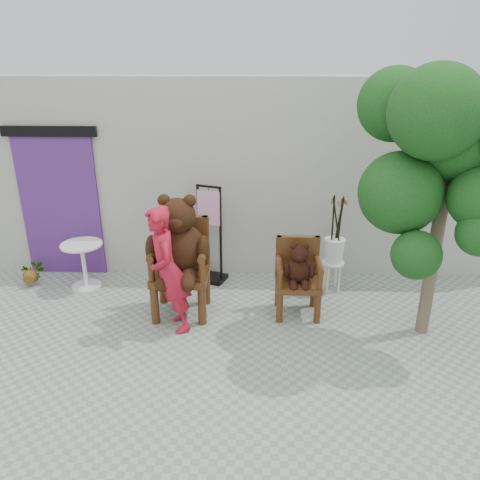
{
  "coord_description": "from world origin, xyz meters",
  "views": [
    {
      "loc": [
        -0.01,
        -4.21,
        3.27
      ],
      "look_at": [
        -0.2,
        1.65,
        0.95
      ],
      "focal_mm": 35.0,
      "sensor_mm": 36.0,
      "label": 1
    }
  ],
  "objects_px": {
    "stool_bucket": "(334,250)",
    "display_stand": "(210,245)",
    "cafe_table": "(83,260)",
    "chair_small": "(298,271)",
    "tree": "(437,147)",
    "chair_big": "(179,249)",
    "person": "(168,271)"
  },
  "relations": [
    {
      "from": "chair_big",
      "to": "chair_small",
      "type": "relative_size",
      "value": 1.61
    },
    {
      "from": "person",
      "to": "stool_bucket",
      "type": "distance_m",
      "value": 2.49
    },
    {
      "from": "tree",
      "to": "person",
      "type": "bearing_deg",
      "value": 178.61
    },
    {
      "from": "chair_small",
      "to": "stool_bucket",
      "type": "relative_size",
      "value": 0.71
    },
    {
      "from": "chair_small",
      "to": "display_stand",
      "type": "xyz_separation_m",
      "value": [
        -1.26,
        0.95,
        -0.04
      ]
    },
    {
      "from": "chair_big",
      "to": "cafe_table",
      "type": "xyz_separation_m",
      "value": [
        -1.56,
        0.7,
        -0.49
      ]
    },
    {
      "from": "tree",
      "to": "display_stand",
      "type": "bearing_deg",
      "value": 150.36
    },
    {
      "from": "cafe_table",
      "to": "stool_bucket",
      "type": "distance_m",
      "value": 3.7
    },
    {
      "from": "chair_small",
      "to": "cafe_table",
      "type": "height_order",
      "value": "chair_small"
    },
    {
      "from": "chair_small",
      "to": "display_stand",
      "type": "height_order",
      "value": "display_stand"
    },
    {
      "from": "stool_bucket",
      "to": "tree",
      "type": "distance_m",
      "value": 2.24
    },
    {
      "from": "person",
      "to": "cafe_table",
      "type": "bearing_deg",
      "value": -146.96
    },
    {
      "from": "chair_big",
      "to": "display_stand",
      "type": "relative_size",
      "value": 1.1
    },
    {
      "from": "person",
      "to": "tree",
      "type": "bearing_deg",
      "value": 68.47
    },
    {
      "from": "chair_small",
      "to": "tree",
      "type": "xyz_separation_m",
      "value": [
        1.36,
        -0.54,
        1.74
      ]
    },
    {
      "from": "chair_small",
      "to": "tree",
      "type": "relative_size",
      "value": 0.32
    },
    {
      "from": "stool_bucket",
      "to": "display_stand",
      "type": "bearing_deg",
      "value": 171.42
    },
    {
      "from": "cafe_table",
      "to": "display_stand",
      "type": "height_order",
      "value": "display_stand"
    },
    {
      "from": "display_stand",
      "to": "tree",
      "type": "height_order",
      "value": "tree"
    },
    {
      "from": "person",
      "to": "cafe_table",
      "type": "distance_m",
      "value": 1.89
    },
    {
      "from": "cafe_table",
      "to": "stool_bucket",
      "type": "bearing_deg",
      "value": 0.42
    },
    {
      "from": "tree",
      "to": "stool_bucket",
      "type": "bearing_deg",
      "value": 122.82
    },
    {
      "from": "chair_small",
      "to": "stool_bucket",
      "type": "height_order",
      "value": "stool_bucket"
    },
    {
      "from": "person",
      "to": "display_stand",
      "type": "distance_m",
      "value": 1.48
    },
    {
      "from": "tree",
      "to": "chair_big",
      "type": "bearing_deg",
      "value": 170.47
    },
    {
      "from": "stool_bucket",
      "to": "tree",
      "type": "xyz_separation_m",
      "value": [
        0.78,
        -1.21,
        1.72
      ]
    },
    {
      "from": "cafe_table",
      "to": "stool_bucket",
      "type": "height_order",
      "value": "stool_bucket"
    },
    {
      "from": "display_stand",
      "to": "stool_bucket",
      "type": "bearing_deg",
      "value": 11.59
    },
    {
      "from": "chair_big",
      "to": "tree",
      "type": "distance_m",
      "value": 3.28
    },
    {
      "from": "person",
      "to": "display_stand",
      "type": "xyz_separation_m",
      "value": [
        0.37,
        1.42,
        -0.24
      ]
    },
    {
      "from": "chair_big",
      "to": "tree",
      "type": "xyz_separation_m",
      "value": [
        2.91,
        -0.49,
        1.43
      ]
    },
    {
      "from": "chair_small",
      "to": "person",
      "type": "height_order",
      "value": "person"
    }
  ]
}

